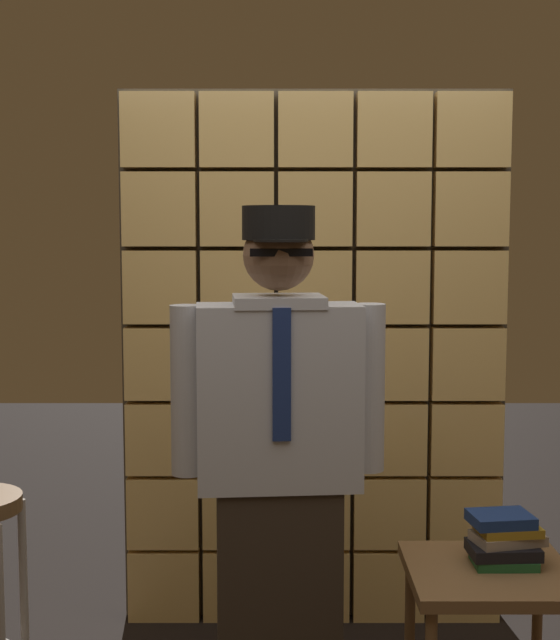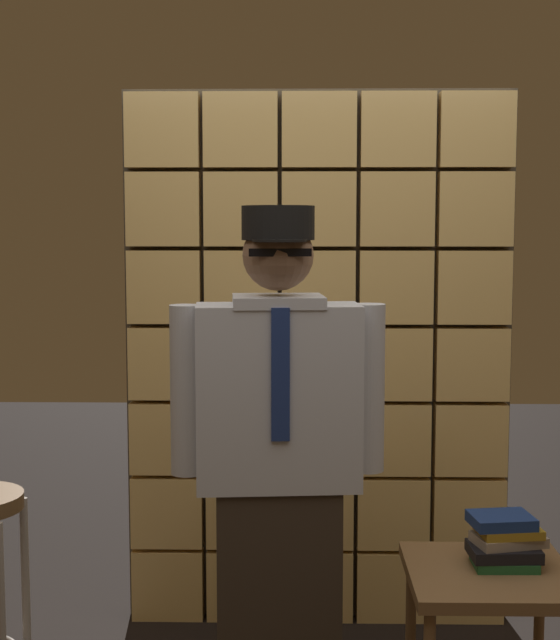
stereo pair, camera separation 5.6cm
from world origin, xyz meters
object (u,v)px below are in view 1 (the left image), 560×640
side_table (489,591)px  book_stack (504,539)px  coffee_mug (510,548)px  standing_person (278,465)px

side_table → book_stack: 0.17m
book_stack → side_table: bearing=-142.7°
book_stack → coffee_mug: bearing=19.0°
book_stack → coffee_mug: (0.02, 0.01, -0.03)m
standing_person → book_stack: standing_person is taller
standing_person → book_stack: 0.77m
side_table → book_stack: book_stack is taller
book_stack → coffee_mug: size_ratio=2.00×
standing_person → coffee_mug: bearing=-3.4°
side_table → standing_person: bearing=177.3°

